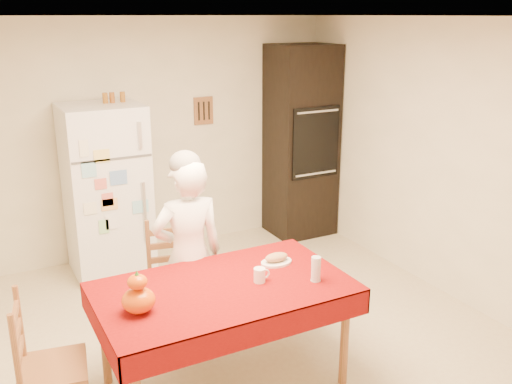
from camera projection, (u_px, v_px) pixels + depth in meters
floor at (253, 342)px, 4.57m from camera, size 4.50×4.50×0.00m
room_shell at (253, 144)px, 4.08m from camera, size 4.02×4.52×2.51m
refrigerator at (107, 191)px, 5.61m from camera, size 0.75×0.74×1.70m
oven_cabinet at (301, 142)px, 6.59m from camera, size 0.70×0.62×2.20m
dining_table at (224, 295)px, 3.86m from camera, size 1.70×1.00×0.76m
chair_far at (174, 274)px, 4.60m from camera, size 0.48×0.47×0.95m
chair_left at (41, 363)px, 3.43m from camera, size 0.46×0.48×0.95m
seated_woman at (189, 256)px, 4.32m from camera, size 0.58×0.40×1.52m
coffee_mug at (259, 275)px, 3.88m from camera, size 0.08×0.08×0.10m
pumpkin_lower at (139, 300)px, 3.49m from camera, size 0.21×0.21×0.16m
pumpkin_upper at (137, 282)px, 3.45m from camera, size 0.12×0.12×0.09m
wine_glass at (316, 269)px, 3.89m from camera, size 0.07×0.07×0.18m
bread_plate at (276, 262)px, 4.19m from camera, size 0.24×0.24×0.02m
bread_loaf at (276, 257)px, 4.17m from camera, size 0.18×0.10×0.06m
spice_jar_left at (105, 98)px, 5.42m from camera, size 0.05×0.05×0.10m
spice_jar_mid at (112, 98)px, 5.44m from camera, size 0.05×0.05×0.10m
spice_jar_right at (123, 97)px, 5.49m from camera, size 0.05×0.05×0.10m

